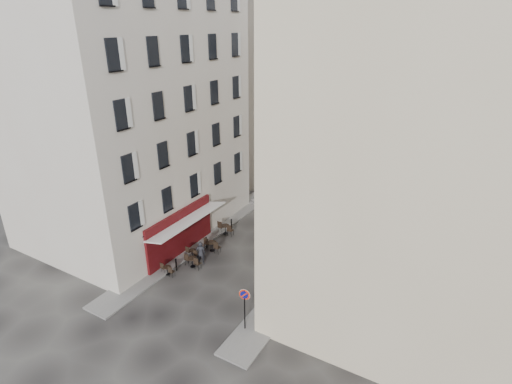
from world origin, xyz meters
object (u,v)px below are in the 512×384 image
Objects in this scene: bistro_table_b at (193,261)px; pedestrian at (201,253)px; no_parking_sign at (244,302)px; bistro_table_a at (168,270)px.

pedestrian is at bearing 68.34° from bistro_table_b.
no_parking_sign reaches higher than bistro_table_b.
no_parking_sign is 1.53× the size of pedestrian.
bistro_table_a is at bearing 155.06° from no_parking_sign.
no_parking_sign is 7.57m from pedestrian.
no_parking_sign is at bearing -14.85° from bistro_table_a.
bistro_table_b is 0.80m from pedestrian.
pedestrian is (0.25, 0.63, 0.42)m from bistro_table_b.
no_parking_sign is at bearing -28.85° from bistro_table_b.
pedestrian reaches higher than bistro_table_a.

